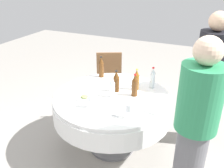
{
  "coord_description": "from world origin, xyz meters",
  "views": [
    {
      "loc": [
        1.02,
        -2.26,
        2.06
      ],
      "look_at": [
        0.0,
        0.0,
        0.89
      ],
      "focal_mm": 39.07,
      "sensor_mm": 36.0,
      "label": 1
    }
  ],
  "objects": [
    {
      "name": "bottle_clear_left",
      "position": [
        0.02,
        -0.03,
        0.85
      ],
      "size": [
        0.06,
        0.06,
        0.25
      ],
      "color": "silver",
      "rests_on": "dining_table"
    },
    {
      "name": "chair_outer",
      "position": [
        -0.57,
        1.15,
        0.52
      ],
      "size": [
        0.54,
        0.54,
        0.87
      ],
      "rotation": [
        0.0,
        0.0,
        0.46
      ],
      "color": "brown",
      "rests_on": "ground_plane"
    },
    {
      "name": "folded_napkin",
      "position": [
        0.51,
        -0.14,
        0.75
      ],
      "size": [
        0.15,
        0.15,
        0.02
      ],
      "primitive_type": "cube",
      "rotation": [
        0.0,
        0.0,
        -0.22
      ],
      "color": "white",
      "rests_on": "dining_table"
    },
    {
      "name": "ground_plane",
      "position": [
        0.0,
        0.0,
        0.0
      ],
      "size": [
        10.0,
        10.0,
        0.0
      ],
      "primitive_type": "plane",
      "color": "gray"
    },
    {
      "name": "bottle_brown_outer",
      "position": [
        0.23,
        0.11,
        0.86
      ],
      "size": [
        0.07,
        0.07,
        0.27
      ],
      "color": "#593314",
      "rests_on": "dining_table"
    },
    {
      "name": "bottle_brown_inner",
      "position": [
        -0.0,
        0.12,
        0.86
      ],
      "size": [
        0.07,
        0.07,
        0.27
      ],
      "color": "#593314",
      "rests_on": "dining_table"
    },
    {
      "name": "spoon_right",
      "position": [
        -0.29,
        0.12,
        0.74
      ],
      "size": [
        0.04,
        0.18,
        0.0
      ],
      "primitive_type": "cube",
      "rotation": [
        0.0,
        0.0,
        4.61
      ],
      "color": "silver",
      "rests_on": "dining_table"
    },
    {
      "name": "wine_glass_rear",
      "position": [
        -0.09,
        -0.33,
        0.85
      ],
      "size": [
        0.07,
        0.07,
        0.15
      ],
      "color": "white",
      "rests_on": "dining_table"
    },
    {
      "name": "plate_south",
      "position": [
        -0.25,
        -0.19,
        0.75
      ],
      "size": [
        0.21,
        0.21,
        0.04
      ],
      "color": "white",
      "rests_on": "dining_table"
    },
    {
      "name": "bottle_brown_mid",
      "position": [
        -0.36,
        0.44,
        0.87
      ],
      "size": [
        0.07,
        0.07,
        0.29
      ],
      "color": "#593314",
      "rests_on": "dining_table"
    },
    {
      "name": "bottle_clear_right",
      "position": [
        0.36,
        0.39,
        0.87
      ],
      "size": [
        0.06,
        0.06,
        0.27
      ],
      "color": "silver",
      "rests_on": "dining_table"
    },
    {
      "name": "wine_glass_mid",
      "position": [
        0.34,
        -0.35,
        0.85
      ],
      "size": [
        0.08,
        0.08,
        0.16
      ],
      "color": "white",
      "rests_on": "dining_table"
    },
    {
      "name": "knife_rear",
      "position": [
        0.16,
        -0.37,
        0.74
      ],
      "size": [
        0.18,
        0.05,
        0.0
      ],
      "primitive_type": "cube",
      "rotation": [
        0.0,
        0.0,
        2.93
      ],
      "color": "silver",
      "rests_on": "dining_table"
    },
    {
      "name": "bottle_amber_rear",
      "position": [
        0.2,
        0.26,
        0.86
      ],
      "size": [
        0.06,
        0.06,
        0.27
      ],
      "color": "#8C5619",
      "rests_on": "dining_table"
    },
    {
      "name": "fork_inner",
      "position": [
        0.25,
        -0.16,
        0.74
      ],
      "size": [
        0.14,
        0.14,
        0.0
      ],
      "primitive_type": "cube",
      "rotation": [
        0.0,
        0.0,
        0.78
      ],
      "color": "silver",
      "rests_on": "dining_table"
    },
    {
      "name": "person_right",
      "position": [
        0.96,
        -0.5,
        0.87
      ],
      "size": [
        0.34,
        0.34,
        1.65
      ],
      "rotation": [
        0.0,
        0.0,
        4.24
      ],
      "color": "slate",
      "rests_on": "ground_plane"
    },
    {
      "name": "dining_table",
      "position": [
        0.0,
        0.0,
        0.59
      ],
      "size": [
        1.37,
        1.37,
        0.74
      ],
      "color": "white",
      "rests_on": "ground_plane"
    },
    {
      "name": "plate_far",
      "position": [
        -0.03,
        0.4,
        0.75
      ],
      "size": [
        0.24,
        0.24,
        0.02
      ],
      "color": "white",
      "rests_on": "dining_table"
    },
    {
      "name": "person_left",
      "position": [
        0.98,
        0.58,
        0.88
      ],
      "size": [
        0.34,
        0.34,
        1.67
      ],
      "rotation": [
        0.0,
        0.0,
        -1.03
      ],
      "color": "slate",
      "rests_on": "ground_plane"
    }
  ]
}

